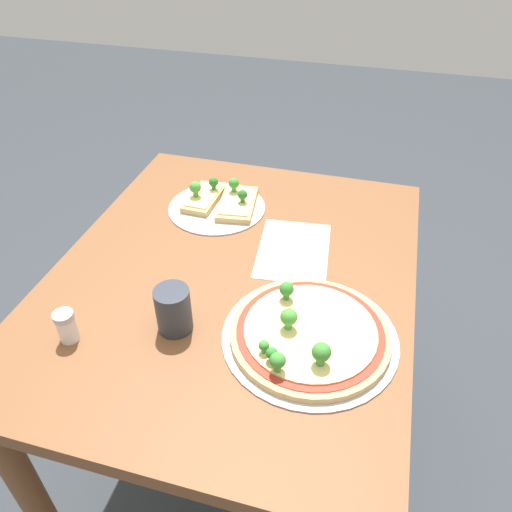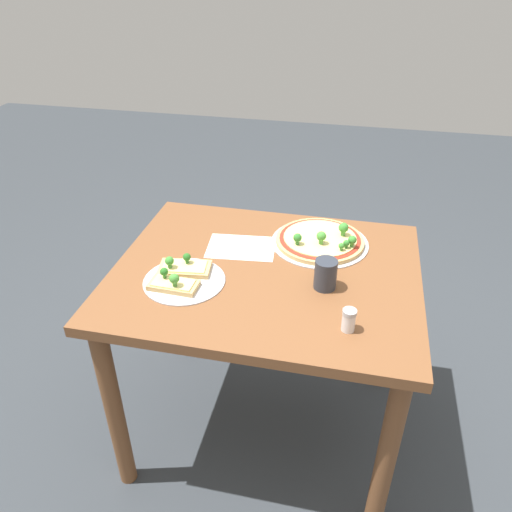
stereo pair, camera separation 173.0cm
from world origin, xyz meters
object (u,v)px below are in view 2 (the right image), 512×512
condiment_shaker (349,320)px  drinking_cup (325,274)px  pizza_tray_slice (181,276)px  dining_table (266,298)px  pizza_tray_whole (321,240)px

condiment_shaker → drinking_cup: bearing=113.9°
pizza_tray_slice → drinking_cup: bearing=7.1°
dining_table → condiment_shaker: 0.40m
pizza_tray_whole → condiment_shaker: 0.47m
pizza_tray_whole → condiment_shaker: size_ratio=5.07×
pizza_tray_whole → pizza_tray_slice: (-0.41, -0.32, 0.00)m
pizza_tray_slice → condiment_shaker: 0.55m
pizza_tray_slice → condiment_shaker: condiment_shaker is taller
pizza_tray_whole → pizza_tray_slice: bearing=-142.2°
dining_table → drinking_cup: (0.20, -0.06, 0.17)m
dining_table → condiment_shaker: condiment_shaker is taller
dining_table → condiment_shaker: size_ratio=14.59×
dining_table → condiment_shaker: bearing=-41.2°
pizza_tray_slice → drinking_cup: (0.45, 0.06, 0.04)m
dining_table → pizza_tray_whole: bearing=52.5°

